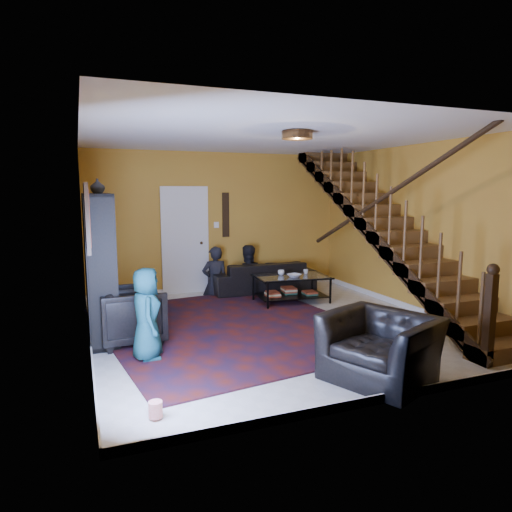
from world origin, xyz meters
The scene contains 21 objects.
floor centered at (0.00, 0.00, 0.00)m, with size 5.50×5.50×0.00m, color beige.
room centered at (-1.33, 1.33, 0.05)m, with size 5.50×5.50×5.50m.
staircase centered at (2.12, 0.00, 1.40)m, with size 0.95×5.02×3.18m.
bookshelf centered at (-2.40, 0.60, 0.96)m, with size 0.35×1.80×2.00m.
door centered at (-0.70, 2.73, 1.02)m, with size 0.82×0.05×2.05m, color silver.
framed_picture centered at (-2.57, -0.90, 1.75)m, with size 0.04×0.74×0.74m, color maroon.
wall_hanging centered at (0.15, 2.73, 1.55)m, with size 0.14×0.03×0.90m, color black.
ceiling_fixture centered at (0.00, -0.80, 2.74)m, with size 0.40×0.40×0.10m, color #3F2814.
rug centered at (-0.60, 0.19, 0.01)m, with size 3.59×4.10×0.02m, color #46120C.
sofa centered at (0.78, 2.30, 0.31)m, with size 2.10×0.82×0.61m, color black.
armchair_left centered at (-2.05, -0.02, 0.38)m, with size 0.81×0.84×0.76m, color black.
armchair_right centered at (0.31, -2.25, 0.36)m, with size 1.10×0.96×0.71m, color black.
person_adult_a centered at (-0.20, 2.35, 0.26)m, with size 0.51×0.34×1.41m, color black.
person_adult_b centered at (0.47, 2.35, 0.25)m, with size 0.68×0.53×1.41m, color black.
person_child centered at (-1.95, -0.72, 0.57)m, with size 0.55×0.36×1.13m, color #164C56.
coffee_table centered at (0.93, 1.24, 0.29)m, with size 1.37×0.88×0.49m.
cup_a centered at (0.78, 1.38, 0.54)m, with size 0.12×0.12×0.09m, color #999999.
cup_b centered at (1.26, 1.31, 0.54)m, with size 0.09×0.09×0.09m, color #999999.
bowl centered at (0.92, 1.11, 0.52)m, with size 0.23×0.23×0.06m, color #999999.
vase centered at (-2.41, 0.10, 2.10)m, with size 0.18×0.18×0.19m, color #999999.
popcorn_bucket centered at (-2.10, -2.25, 0.09)m, with size 0.13×0.13×0.15m, color red.
Camera 1 is at (-2.66, -6.16, 2.03)m, focal length 32.00 mm.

